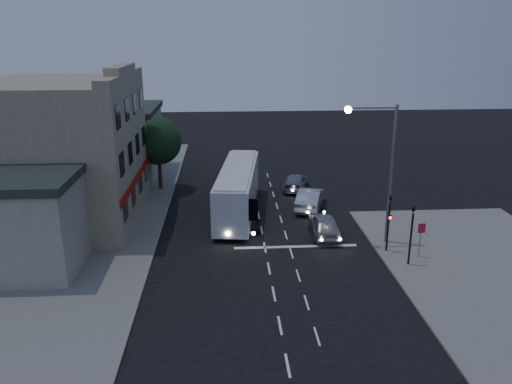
{
  "coord_description": "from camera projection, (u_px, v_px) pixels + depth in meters",
  "views": [
    {
      "loc": [
        -2.42,
        -27.49,
        13.3
      ],
      "look_at": [
        -0.27,
        6.91,
        2.2
      ],
      "focal_mm": 35.0,
      "sensor_mm": 36.0,
      "label": 1
    }
  ],
  "objects": [
    {
      "name": "car_sedan_b",
      "position": [
        296.0,
        182.0,
        44.02
      ],
      "size": [
        3.0,
        4.93,
        1.34
      ],
      "primitive_type": "imported",
      "rotation": [
        0.0,
        0.0,
        2.88
      ],
      "color": "gray",
      "rests_on": "ground"
    },
    {
      "name": "traffic_signal_side",
      "position": [
        412.0,
        228.0,
        28.95
      ],
      "size": [
        0.18,
        0.15,
        4.1
      ],
      "color": "black",
      "rests_on": "sidewalk_near"
    },
    {
      "name": "road_markings",
      "position": [
        282.0,
        239.0,
        33.56
      ],
      "size": [
        8.0,
        30.55,
        0.01
      ],
      "color": "silver",
      "rests_on": "ground"
    },
    {
      "name": "low_building_north",
      "position": [
        109.0,
        141.0,
        47.5
      ],
      "size": [
        9.4,
        9.4,
        6.5
      ],
      "color": "gray",
      "rests_on": "sidewalk_far"
    },
    {
      "name": "sidewalk_far",
      "position": [
        85.0,
        218.0,
        37.15
      ],
      "size": [
        12.0,
        50.0,
        0.12
      ],
      "primitive_type": "cube",
      "color": "slate",
      "rests_on": "ground"
    },
    {
      "name": "car_suv",
      "position": [
        324.0,
        225.0,
        33.96
      ],
      "size": [
        1.95,
        4.54,
        1.53
      ],
      "primitive_type": "imported",
      "rotation": [
        0.0,
        0.0,
        3.11
      ],
      "color": "#A4A7AD",
      "rests_on": "ground"
    },
    {
      "name": "low_building_south",
      "position": [
        12.0,
        223.0,
        28.08
      ],
      "size": [
        7.4,
        5.4,
        5.7
      ],
      "color": "gray",
      "rests_on": "sidewalk_far"
    },
    {
      "name": "regulatory_sign",
      "position": [
        421.0,
        235.0,
        30.18
      ],
      "size": [
        0.45,
        0.12,
        2.2
      ],
      "color": "slate",
      "rests_on": "sidewalk_near"
    },
    {
      "name": "street_tree",
      "position": [
        158.0,
        139.0,
        42.75
      ],
      "size": [
        4.0,
        4.0,
        6.2
      ],
      "color": "black",
      "rests_on": "sidewalk_far"
    },
    {
      "name": "car_sedan_a",
      "position": [
        310.0,
        199.0,
        39.12
      ],
      "size": [
        3.16,
        5.25,
        1.63
      ],
      "primitive_type": "imported",
      "rotation": [
        0.0,
        0.0,
        2.83
      ],
      "color": "#AFB1C1",
      "rests_on": "ground"
    },
    {
      "name": "tour_bus",
      "position": [
        238.0,
        189.0,
        37.76
      ],
      "size": [
        3.86,
        12.07,
        3.64
      ],
      "rotation": [
        0.0,
        0.0,
        -0.12
      ],
      "color": "silver",
      "rests_on": "ground"
    },
    {
      "name": "ground",
      "position": [
        267.0,
        261.0,
        30.34
      ],
      "size": [
        120.0,
        120.0,
        0.0
      ],
      "primitive_type": "plane",
      "color": "black"
    },
    {
      "name": "main_building",
      "position": [
        64.0,
        152.0,
        35.53
      ],
      "size": [
        10.12,
        12.0,
        11.0
      ],
      "color": "gray",
      "rests_on": "sidewalk_far"
    },
    {
      "name": "streetlight",
      "position": [
        382.0,
        159.0,
        31.11
      ],
      "size": [
        3.32,
        0.44,
        9.0
      ],
      "color": "slate",
      "rests_on": "sidewalk_near"
    },
    {
      "name": "traffic_signal_main",
      "position": [
        389.0,
        217.0,
        30.79
      ],
      "size": [
        0.25,
        0.35,
        4.1
      ],
      "color": "black",
      "rests_on": "sidewalk_near"
    },
    {
      "name": "sidewalk_near",
      "position": [
        510.0,
        285.0,
        27.29
      ],
      "size": [
        12.0,
        24.0,
        0.12
      ],
      "primitive_type": "cube",
      "color": "slate",
      "rests_on": "ground"
    }
  ]
}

